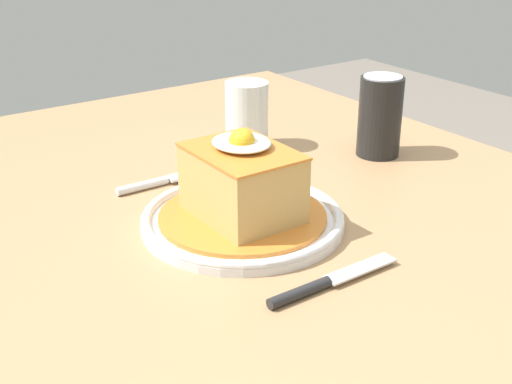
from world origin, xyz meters
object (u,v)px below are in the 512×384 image
object	(u,v)px
main_plate	(243,219)
fork	(156,182)
soda_can	(380,116)
drinking_glass	(247,119)
knife	(318,285)

from	to	relation	value
main_plate	fork	world-z (taller)	main_plate
main_plate	soda_can	distance (m)	0.32
fork	soda_can	size ratio (longest dim) A/B	1.14
fork	soda_can	xyz separation A→B (m)	(0.08, 0.34, 0.06)
soda_can	drinking_glass	size ratio (longest dim) A/B	1.18
drinking_glass	soda_can	bearing A→B (deg)	44.93
fork	drinking_glass	bearing A→B (deg)	107.48
main_plate	knife	distance (m)	0.17
soda_can	drinking_glass	bearing A→B (deg)	-135.07
main_plate	drinking_glass	world-z (taller)	drinking_glass
knife	fork	bearing A→B (deg)	-178.12
main_plate	soda_can	xyz separation A→B (m)	(-0.08, 0.31, 0.05)
fork	soda_can	bearing A→B (deg)	76.00
main_plate	fork	bearing A→B (deg)	-169.76
main_plate	soda_can	world-z (taller)	soda_can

